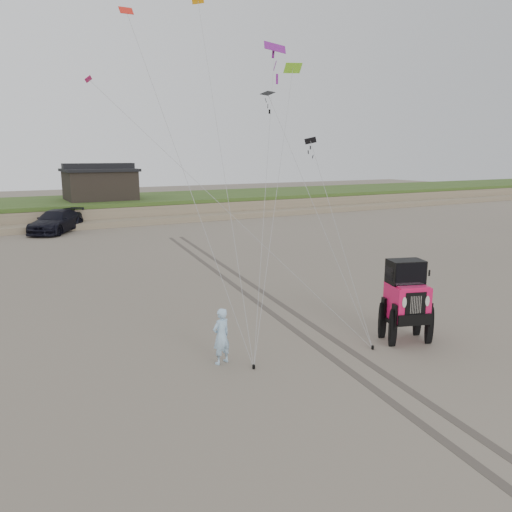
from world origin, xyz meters
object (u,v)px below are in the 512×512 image
object	(u,v)px
jeep	(406,310)
man	(221,336)
truck_c	(56,221)
cabin	(100,183)

from	to	relation	value
jeep	man	world-z (taller)	jeep
truck_c	man	bearing A→B (deg)	-55.15
truck_c	jeep	bearing A→B (deg)	-44.03
jeep	man	bearing A→B (deg)	-174.00
cabin	truck_c	xyz separation A→B (m)	(-5.02, -7.47, -2.39)
jeep	man	size ratio (longest dim) A/B	3.43
truck_c	jeep	distance (m)	30.28
truck_c	jeep	world-z (taller)	jeep
cabin	man	size ratio (longest dim) A/B	3.92
cabin	truck_c	distance (m)	9.31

